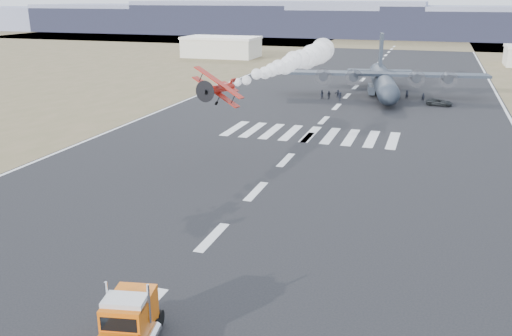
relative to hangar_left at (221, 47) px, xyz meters
The scene contains 21 objects.
ground 154.08m from the hangar_left, 70.27° to the right, with size 500.00×500.00×0.00m, color black.
scrub_far 99.70m from the hangar_left, 58.54° to the left, with size 500.00×80.00×0.00m, color brown.
runway_markings 99.70m from the hangar_left, 58.54° to the right, with size 60.00×260.00×0.01m, color silver, non-canonical shape.
ridge_seg_a 183.53m from the hangar_left, 141.19° to the left, with size 150.00×50.00×13.00m, color slate.
ridge_seg_b 139.02m from the hangar_left, 124.15° to the left, with size 150.00×50.00×15.00m, color slate.
ridge_seg_c 115.84m from the hangar_left, 96.45° to the left, with size 150.00×50.00×17.00m, color slate.
ridge_seg_d 126.25m from the hangar_left, 65.67° to the left, with size 150.00×50.00×13.00m, color slate.
hangar_left is the anchor object (origin of this frame).
semi_truck 158.00m from the hangar_left, 70.28° to the right, with size 3.74×7.81×3.43m.
aerobatic_biplane 122.20m from the hangar_left, 68.44° to the right, with size 6.26×6.24×4.59m.
smoke_trail 92.66m from the hangar_left, 58.81° to the right, with size 6.09×42.59×4.35m.
transport_aircraft 81.96m from the hangar_left, 44.26° to the right, with size 40.81×33.45×11.79m.
support_vehicle 96.28m from the hangar_left, 43.26° to the right, with size 2.18×4.74×1.32m, color black.
crew_a 88.24m from the hangar_left, 43.59° to the right, with size 0.64×0.53×1.75m, color black.
crew_b 87.29m from the hangar_left, 47.18° to the right, with size 0.83×0.51×1.71m, color black.
crew_c 84.55m from the hangar_left, 52.41° to the right, with size 1.14×0.53×1.77m, color black.
crew_d 82.02m from the hangar_left, 53.21° to the right, with size 1.00×0.51×1.70m, color black.
crew_e 89.83m from the hangar_left, 46.78° to the right, with size 0.85×0.52×1.75m, color black.
crew_f 81.05m from the hangar_left, 51.42° to the right, with size 1.44×0.47×1.56m, color black.
crew_g 91.37m from the hangar_left, 42.80° to the right, with size 0.58×0.48×1.59m, color black.
crew_h 81.45m from the hangar_left, 54.14° to the right, with size 0.86×0.53×1.78m, color black.
Camera 1 is at (16.75, -26.96, 19.68)m, focal length 38.00 mm.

